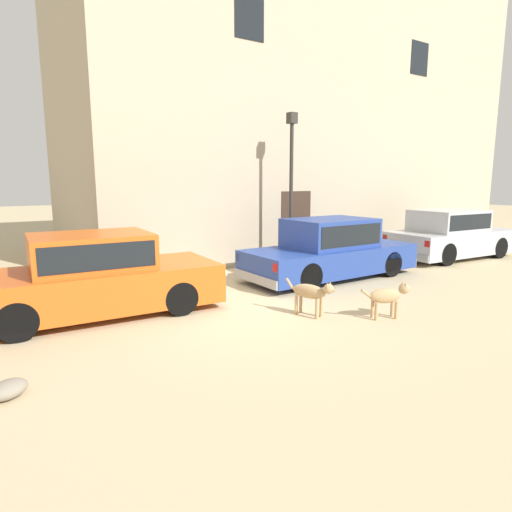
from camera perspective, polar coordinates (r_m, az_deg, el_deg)
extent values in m
plane|color=tan|center=(8.48, -3.11, -6.63)|extent=(80.00, 80.00, 0.00)
cube|color=#D15619|center=(8.35, -20.31, -3.92)|extent=(4.44, 2.01, 0.71)
cube|color=#D15619|center=(8.22, -20.89, 0.59)|extent=(2.08, 1.64, 0.63)
cube|color=black|center=(8.22, -20.90, 0.66)|extent=(1.92, 1.65, 0.44)
cube|color=#999BA0|center=(9.00, -6.59, -3.99)|extent=(0.22, 1.75, 0.20)
sphere|color=silver|center=(9.57, -8.17, -0.71)|extent=(0.20, 0.20, 0.20)
sphere|color=silver|center=(8.29, -4.49, -2.28)|extent=(0.20, 0.20, 0.20)
cylinder|color=black|center=(9.43, -13.26, -3.23)|extent=(0.63, 0.23, 0.62)
cylinder|color=black|center=(7.98, -9.94, -5.51)|extent=(0.63, 0.23, 0.62)
cylinder|color=black|center=(9.06, -29.28, -4.79)|extent=(0.63, 0.23, 0.62)
cylinder|color=black|center=(7.54, -29.03, -7.56)|extent=(0.63, 0.23, 0.62)
cube|color=navy|center=(11.00, 9.79, -0.41)|extent=(4.55, 1.77, 0.64)
cube|color=navy|center=(10.87, 9.72, 3.04)|extent=(2.10, 1.51, 0.70)
cube|color=black|center=(10.86, 9.72, 3.09)|extent=(1.93, 1.53, 0.49)
cube|color=#999BA0|center=(12.66, 17.17, -0.32)|extent=(0.14, 1.69, 0.20)
cube|color=#999BA0|center=(9.65, 0.00, -2.97)|extent=(0.14, 1.69, 0.20)
sphere|color=silver|center=(13.07, 15.01, 1.66)|extent=(0.20, 0.20, 0.20)
sphere|color=silver|center=(12.22, 19.82, 0.85)|extent=(0.20, 0.20, 0.20)
cube|color=red|center=(10.20, -2.32, -0.17)|extent=(0.04, 0.18, 0.18)
cube|color=red|center=(8.98, 2.64, -1.56)|extent=(0.04, 0.18, 0.18)
cylinder|color=black|center=(12.50, 11.90, 0.08)|extent=(0.65, 0.21, 0.65)
cylinder|color=black|center=(11.50, 17.33, -1.00)|extent=(0.65, 0.21, 0.65)
cylinder|color=black|center=(10.75, 1.67, -1.30)|extent=(0.65, 0.21, 0.65)
cylinder|color=black|center=(9.57, 6.98, -2.77)|extent=(0.65, 0.21, 0.65)
cube|color=#B2B5BA|center=(14.96, 24.31, 1.73)|extent=(4.28, 2.06, 0.72)
cube|color=#B2B5BA|center=(14.72, 24.02, 4.32)|extent=(2.18, 1.68, 0.65)
cube|color=black|center=(14.72, 24.02, 4.36)|extent=(2.02, 1.69, 0.46)
cube|color=#999BA0|center=(16.70, 28.46, 1.31)|extent=(0.23, 1.77, 0.20)
cube|color=#999BA0|center=(13.40, 18.99, 0.13)|extent=(0.23, 1.77, 0.20)
sphere|color=silver|center=(17.06, 26.60, 3.01)|extent=(0.20, 0.20, 0.20)
cube|color=red|center=(13.86, 16.69, 2.36)|extent=(0.05, 0.18, 0.18)
cube|color=red|center=(12.84, 21.69, 1.50)|extent=(0.05, 0.18, 0.18)
cylinder|color=black|center=(16.46, 24.62, 1.75)|extent=(0.67, 0.24, 0.66)
cylinder|color=black|center=(15.59, 29.36, 0.96)|extent=(0.67, 0.24, 0.66)
cylinder|color=black|center=(14.52, 18.79, 1.14)|extent=(0.67, 0.24, 0.66)
cylinder|color=black|center=(13.52, 23.83, 0.21)|extent=(0.67, 0.24, 0.66)
cube|color=tan|center=(17.49, 4.92, 18.05)|extent=(16.52, 6.77, 9.79)
cube|color=#38281E|center=(13.19, 5.29, 3.95)|extent=(1.10, 0.02, 2.10)
cube|color=black|center=(12.86, -0.87, 28.97)|extent=(0.90, 0.02, 1.10)
cube|color=black|center=(17.50, 20.78, 23.19)|extent=(0.90, 0.02, 1.10)
cylinder|color=tan|center=(7.87, 8.60, -6.66)|extent=(0.06, 0.06, 0.37)
cylinder|color=tan|center=(7.74, 8.02, -6.94)|extent=(0.06, 0.06, 0.37)
cylinder|color=tan|center=(8.07, 5.93, -6.18)|extent=(0.06, 0.06, 0.37)
cylinder|color=tan|center=(7.94, 5.32, -6.44)|extent=(0.06, 0.06, 0.37)
ellipsoid|color=tan|center=(7.83, 6.99, -4.64)|extent=(0.42, 0.69, 0.26)
sphere|color=tan|center=(7.62, 9.55, -4.29)|extent=(0.18, 0.18, 0.18)
cone|color=tan|center=(7.59, 10.17, -4.49)|extent=(0.13, 0.13, 0.10)
cone|color=tan|center=(7.65, 9.76, -3.63)|extent=(0.08, 0.08, 0.08)
cone|color=tan|center=(7.56, 9.38, -3.78)|extent=(0.08, 0.08, 0.08)
cylinder|color=tan|center=(8.02, 4.48, -3.66)|extent=(0.11, 0.19, 0.21)
cylinder|color=tan|center=(8.19, 17.51, -6.54)|extent=(0.06, 0.06, 0.32)
cylinder|color=tan|center=(8.07, 18.02, -6.81)|extent=(0.06, 0.06, 0.32)
cylinder|color=tan|center=(8.01, 15.10, -6.78)|extent=(0.06, 0.06, 0.32)
cylinder|color=tan|center=(7.89, 15.58, -7.07)|extent=(0.06, 0.06, 0.32)
ellipsoid|color=tan|center=(7.97, 16.66, -5.05)|extent=(0.62, 0.40, 0.27)
sphere|color=tan|center=(8.12, 18.94, -4.09)|extent=(0.19, 0.19, 0.19)
cone|color=tan|center=(8.17, 19.53, -4.14)|extent=(0.13, 0.13, 0.10)
cone|color=tan|center=(8.14, 18.78, -3.42)|extent=(0.09, 0.09, 0.09)
cone|color=tan|center=(8.05, 19.18, -3.60)|extent=(0.09, 0.09, 0.09)
cylinder|color=tan|center=(7.79, 14.29, -4.79)|extent=(0.20, 0.12, 0.16)
cylinder|color=#2D2B28|center=(11.81, 4.63, 7.61)|extent=(0.10, 0.10, 3.89)
cube|color=#2D2B28|center=(11.91, 4.78, 17.68)|extent=(0.22, 0.22, 0.28)
sphere|color=silver|center=(11.91, 4.78, 17.68)|extent=(0.18, 0.18, 0.18)
ellipsoid|color=gray|center=(5.79, -29.91, -15.01)|extent=(0.56, 0.52, 0.20)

